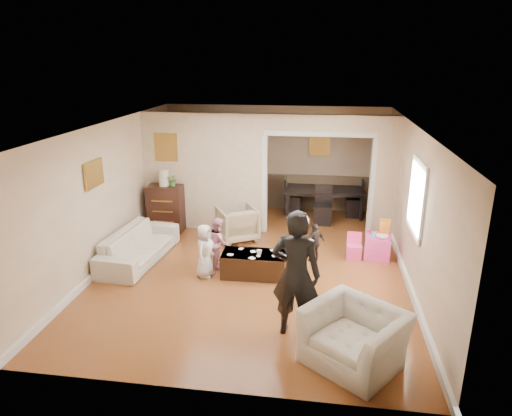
% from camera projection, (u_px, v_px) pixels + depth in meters
% --- Properties ---
extents(floor, '(7.00, 7.00, 0.00)m').
position_uv_depth(floor, '(254.00, 264.00, 8.65)').
color(floor, '#9B5428').
rests_on(floor, ground).
extents(partition_left, '(2.75, 0.18, 2.60)m').
position_uv_depth(partition_left, '(205.00, 172.00, 10.13)').
color(partition_left, beige).
rests_on(partition_left, ground).
extents(partition_right, '(0.55, 0.18, 2.60)m').
position_uv_depth(partition_right, '(384.00, 178.00, 9.60)').
color(partition_right, beige).
rests_on(partition_right, ground).
extents(partition_header, '(2.22, 0.18, 0.35)m').
position_uv_depth(partition_header, '(320.00, 123.00, 9.44)').
color(partition_header, beige).
rests_on(partition_header, partition_right).
extents(window_pane, '(0.03, 0.95, 1.10)m').
position_uv_depth(window_pane, '(417.00, 198.00, 7.42)').
color(window_pane, white).
rests_on(window_pane, ground).
extents(framed_art_partition, '(0.45, 0.03, 0.55)m').
position_uv_depth(framed_art_partition, '(166.00, 147.00, 9.97)').
color(framed_art_partition, brown).
rests_on(framed_art_partition, partition_left).
extents(framed_art_sofa_wall, '(0.03, 0.55, 0.40)m').
position_uv_depth(framed_art_sofa_wall, '(94.00, 174.00, 7.90)').
color(framed_art_sofa_wall, brown).
extents(framed_art_alcove, '(0.45, 0.03, 0.55)m').
position_uv_depth(framed_art_alcove, '(320.00, 144.00, 11.20)').
color(framed_art_alcove, brown).
extents(sofa, '(0.98, 2.12, 0.60)m').
position_uv_depth(sofa, '(139.00, 246.00, 8.73)').
color(sofa, beige).
rests_on(sofa, ground).
extents(armchair_back, '(1.05, 1.06, 0.71)m').
position_uv_depth(armchair_back, '(237.00, 223.00, 9.73)').
color(armchair_back, tan).
rests_on(armchair_back, ground).
extents(armchair_front, '(1.51, 1.48, 0.74)m').
position_uv_depth(armchair_front, '(354.00, 337.00, 5.76)').
color(armchair_front, beige).
rests_on(armchair_front, ground).
extents(dresser, '(0.76, 0.43, 1.05)m').
position_uv_depth(dresser, '(166.00, 208.00, 10.17)').
color(dresser, black).
rests_on(dresser, ground).
extents(table_lamp, '(0.22, 0.22, 0.36)m').
position_uv_depth(table_lamp, '(164.00, 178.00, 9.95)').
color(table_lamp, beige).
rests_on(table_lamp, dresser).
extents(potted_plant, '(0.25, 0.21, 0.28)m').
position_uv_depth(potted_plant, '(173.00, 180.00, 9.94)').
color(potted_plant, '#4B7433').
rests_on(potted_plant, dresser).
extents(coffee_table, '(1.13, 0.58, 0.42)m').
position_uv_depth(coffee_table, '(254.00, 264.00, 8.15)').
color(coffee_table, '#392212').
rests_on(coffee_table, ground).
extents(coffee_cup, '(0.10, 0.10, 0.09)m').
position_uv_depth(coffee_cup, '(259.00, 253.00, 8.01)').
color(coffee_cup, white).
rests_on(coffee_cup, coffee_table).
extents(play_table, '(0.53, 0.53, 0.46)m').
position_uv_depth(play_table, '(377.00, 247.00, 8.87)').
color(play_table, '#FF43AF').
rests_on(play_table, ground).
extents(cereal_box, '(0.21, 0.09, 0.30)m').
position_uv_depth(cereal_box, '(385.00, 227.00, 8.83)').
color(cereal_box, gold).
rests_on(cereal_box, play_table).
extents(cyan_cup, '(0.08, 0.08, 0.08)m').
position_uv_depth(cyan_cup, '(374.00, 234.00, 8.75)').
color(cyan_cup, '#25BBB4').
rests_on(cyan_cup, play_table).
extents(toy_block, '(0.09, 0.08, 0.05)m').
position_uv_depth(toy_block, '(372.00, 232.00, 8.92)').
color(toy_block, '#B7162B').
rests_on(toy_block, play_table).
extents(play_bowl, '(0.24, 0.24, 0.05)m').
position_uv_depth(play_bowl, '(382.00, 237.00, 8.67)').
color(play_bowl, white).
rests_on(play_bowl, play_table).
extents(dining_table, '(2.00, 1.20, 0.68)m').
position_uv_depth(dining_table, '(323.00, 202.00, 11.27)').
color(dining_table, black).
rests_on(dining_table, ground).
extents(adult_person, '(0.74, 0.55, 1.85)m').
position_uv_depth(adult_person, '(296.00, 274.00, 6.19)').
color(adult_person, black).
rests_on(adult_person, ground).
extents(child_kneel_a, '(0.38, 0.51, 0.97)m').
position_uv_depth(child_kneel_a, '(205.00, 251.00, 8.04)').
color(child_kneel_a, silver).
rests_on(child_kneel_a, ground).
extents(child_kneel_b, '(0.50, 0.55, 0.94)m').
position_uv_depth(child_kneel_b, '(219.00, 242.00, 8.45)').
color(child_kneel_b, pink).
rests_on(child_kneel_b, ground).
extents(child_toddler, '(0.46, 0.43, 0.76)m').
position_uv_depth(child_toddler, '(315.00, 243.00, 8.66)').
color(child_toddler, black).
rests_on(child_toddler, ground).
extents(craft_papers, '(0.90, 0.53, 0.00)m').
position_uv_depth(craft_papers, '(254.00, 254.00, 8.07)').
color(craft_papers, white).
rests_on(craft_papers, coffee_table).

